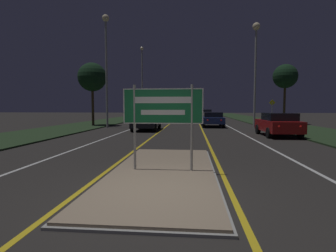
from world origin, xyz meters
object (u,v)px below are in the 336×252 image
Objects in this scene: highway_sign at (163,110)px; warning_sign at (272,110)px; streetlight_right_near at (256,54)px; car_receding_0 at (278,124)px; car_approaching_0 at (147,121)px; car_approaching_1 at (167,115)px; streetlight_left_near at (106,51)px; streetlight_left_far at (142,76)px; car_receding_1 at (213,119)px; car_receding_2 at (205,114)px.

highway_sign is 21.57m from warning_sign.
streetlight_right_near reaches higher than highway_sign.
highway_sign is at bearing -121.96° from car_receding_0.
streetlight_right_near is 2.09× the size of car_approaching_0.
car_receding_0 is at bearing -64.88° from car_approaching_1.
car_approaching_0 is at bearing -161.82° from streetlight_right_near.
streetlight_left_near is 3.91× the size of warning_sign.
highway_sign is 30.35m from streetlight_left_far.
streetlight_left_near reaches higher than car_receding_0.
streetlight_left_far is at bearing 101.85° from highway_sign.
streetlight_left_near reaches higher than warning_sign.
car_approaching_0 is (-5.39, -4.16, -0.01)m from car_receding_1.
warning_sign is (11.39, 6.57, 0.84)m from car_approaching_0.
car_approaching_1 is (4.11, 12.70, -5.88)m from streetlight_left_near.
warning_sign is at bearing 55.16° from streetlight_right_near.
streetlight_left_far is (0.42, 14.07, -0.49)m from streetlight_left_near.
car_approaching_0 is 14.84m from car_approaching_1.
car_approaching_0 is at bearing -150.03° from warning_sign.
car_receding_2 is 1.03× the size of car_approaching_1.
highway_sign reaches higher than car_receding_2.
streetlight_left_near is 14.08m from streetlight_left_far.
streetlight_left_far is at bearing 88.27° from streetlight_left_near.
streetlight_left_far is 1.14× the size of streetlight_right_near.
car_approaching_1 is at bearing 72.08° from streetlight_left_near.
car_receding_0 is at bearing -90.23° from streetlight_right_near.
car_approaching_0 is at bearing -78.02° from streetlight_left_far.
highway_sign reaches higher than car_receding_0.
highway_sign is at bearing -66.72° from streetlight_left_near.
warning_sign is (2.58, 10.01, 0.80)m from car_receding_0.
streetlight_right_near is at bearing -76.37° from car_receding_2.
car_receding_0 is 9.46m from car_approaching_0.
car_receding_0 reaches higher than car_approaching_0.
car_approaching_0 is at bearing 158.68° from car_receding_0.
highway_sign is at bearing -78.15° from streetlight_left_far.
streetlight_left_near is at bearing -176.55° from streetlight_right_near.
streetlight_left_near reaches higher than car_approaching_1.
streetlight_left_far is 2.39× the size of car_approaching_0.
car_receding_2 is at bearing 90.11° from car_receding_1.
car_receding_1 is 1.01× the size of car_approaching_1.
streetlight_left_far reaches higher than car_receding_0.
car_receding_1 is at bearing -53.76° from streetlight_left_far.
highway_sign is at bearing -113.67° from warning_sign.
car_receding_1 is at bearing 81.27° from highway_sign.
streetlight_left_far is at bearing 101.98° from car_approaching_0.
warning_sign is (8.66, 19.75, -0.16)m from highway_sign.
streetlight_left_far reaches higher than car_receding_2.
warning_sign is (6.02, -10.64, 0.79)m from car_receding_2.
streetlight_left_near is 18.61m from car_receding_2.
highway_sign is 0.24× the size of streetlight_left_near.
car_receding_2 reaches higher than car_receding_0.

